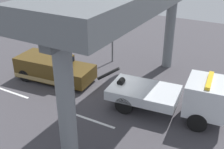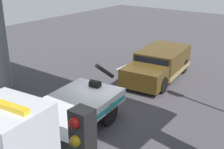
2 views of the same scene
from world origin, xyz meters
name	(u,v)px [view 1 (image 1 of 2)]	position (x,y,z in m)	size (l,w,h in m)	color
ground_plane	(118,98)	(0.00, 0.00, -0.05)	(60.00, 40.00, 0.10)	#423F44
lane_stripe_west	(13,93)	(-6.00, -2.71, 0.00)	(2.60, 0.16, 0.01)	silver
lane_stripe_mid	(93,121)	(0.00, -2.71, 0.00)	(2.60, 0.16, 0.01)	silver
tow_truck_white	(179,95)	(3.64, 0.08, 1.20)	(7.34, 2.97, 2.46)	silver
towed_van_green	(52,69)	(-5.05, -0.01, 0.78)	(5.39, 2.68, 1.58)	#4C3814
overpass_structure	(136,0)	(0.98, 0.00, 5.96)	(3.60, 13.88, 6.83)	slate
traffic_light_near	(113,20)	(-2.98, 4.66, 3.28)	(0.39, 0.32, 4.52)	#515456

